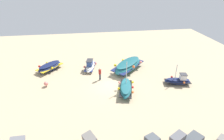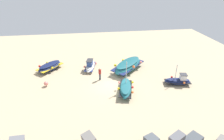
{
  "view_description": "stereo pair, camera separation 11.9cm",
  "coord_description": "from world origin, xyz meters",
  "px_view_note": "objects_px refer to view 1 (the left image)",
  "views": [
    {
      "loc": [
        2.72,
        17.71,
        11.41
      ],
      "look_at": [
        -0.18,
        -2.17,
        0.9
      ],
      "focal_mm": 28.88,
      "sensor_mm": 36.0,
      "label": 1
    },
    {
      "loc": [
        2.6,
        17.73,
        11.41
      ],
      "look_at": [
        -0.18,
        -2.17,
        0.9
      ],
      "focal_mm": 28.88,
      "sensor_mm": 36.0,
      "label": 2
    }
  ],
  "objects_px": {
    "fishing_boat_4": "(178,81)",
    "person_walking": "(100,73)",
    "fishing_boat_2": "(126,88)",
    "mooring_buoy_0": "(46,84)",
    "fishing_boat_0": "(128,66)",
    "fishing_boat_1": "(50,67)",
    "fishing_boat_3": "(90,66)"
  },
  "relations": [
    {
      "from": "fishing_boat_4",
      "to": "person_walking",
      "type": "xyz_separation_m",
      "value": [
        9.05,
        -2.25,
        0.52
      ]
    },
    {
      "from": "fishing_boat_2",
      "to": "mooring_buoy_0",
      "type": "xyz_separation_m",
      "value": [
        8.88,
        -2.42,
        -0.11
      ]
    },
    {
      "from": "fishing_boat_2",
      "to": "mooring_buoy_0",
      "type": "relative_size",
      "value": 6.17
    },
    {
      "from": "fishing_boat_2",
      "to": "fishing_boat_0",
      "type": "bearing_deg",
      "value": 178.8
    },
    {
      "from": "fishing_boat_0",
      "to": "mooring_buoy_0",
      "type": "relative_size",
      "value": 8.27
    },
    {
      "from": "fishing_boat_0",
      "to": "fishing_boat_2",
      "type": "relative_size",
      "value": 1.34
    },
    {
      "from": "fishing_boat_2",
      "to": "fishing_boat_1",
      "type": "bearing_deg",
      "value": -111.77
    },
    {
      "from": "fishing_boat_3",
      "to": "mooring_buoy_0",
      "type": "relative_size",
      "value": 5.38
    },
    {
      "from": "fishing_boat_1",
      "to": "fishing_boat_4",
      "type": "relative_size",
      "value": 1.16
    },
    {
      "from": "fishing_boat_0",
      "to": "mooring_buoy_0",
      "type": "height_order",
      "value": "fishing_boat_0"
    },
    {
      "from": "fishing_boat_4",
      "to": "fishing_boat_1",
      "type": "bearing_deg",
      "value": 170.42
    },
    {
      "from": "fishing_boat_2",
      "to": "fishing_boat_3",
      "type": "distance_m",
      "value": 7.14
    },
    {
      "from": "fishing_boat_0",
      "to": "fishing_boat_2",
      "type": "bearing_deg",
      "value": 29.11
    },
    {
      "from": "fishing_boat_4",
      "to": "fishing_boat_3",
      "type": "bearing_deg",
      "value": 163.07
    },
    {
      "from": "mooring_buoy_0",
      "to": "fishing_boat_3",
      "type": "bearing_deg",
      "value": -144.62
    },
    {
      "from": "fishing_boat_2",
      "to": "fishing_boat_3",
      "type": "relative_size",
      "value": 1.15
    },
    {
      "from": "fishing_boat_0",
      "to": "fishing_boat_3",
      "type": "xyz_separation_m",
      "value": [
        5.04,
        -1.1,
        -0.23
      ]
    },
    {
      "from": "fishing_boat_3",
      "to": "fishing_boat_1",
      "type": "bearing_deg",
      "value": -81.72
    },
    {
      "from": "fishing_boat_3",
      "to": "fishing_boat_4",
      "type": "height_order",
      "value": "fishing_boat_4"
    },
    {
      "from": "fishing_boat_3",
      "to": "fishing_boat_4",
      "type": "distance_m",
      "value": 11.46
    },
    {
      "from": "fishing_boat_4",
      "to": "mooring_buoy_0",
      "type": "distance_m",
      "value": 15.44
    },
    {
      "from": "fishing_boat_3",
      "to": "person_walking",
      "type": "distance_m",
      "value": 3.33
    },
    {
      "from": "fishing_boat_0",
      "to": "mooring_buoy_0",
      "type": "distance_m",
      "value": 10.6
    },
    {
      "from": "fishing_boat_1",
      "to": "fishing_boat_2",
      "type": "distance_m",
      "value": 11.24
    },
    {
      "from": "fishing_boat_1",
      "to": "fishing_boat_4",
      "type": "xyz_separation_m",
      "value": [
        -15.57,
        5.83,
        -0.08
      ]
    },
    {
      "from": "fishing_boat_0",
      "to": "fishing_boat_2",
      "type": "distance_m",
      "value": 5.22
    },
    {
      "from": "person_walking",
      "to": "mooring_buoy_0",
      "type": "xyz_separation_m",
      "value": [
        6.3,
        0.6,
        -0.56
      ]
    },
    {
      "from": "fishing_boat_0",
      "to": "fishing_boat_1",
      "type": "xyz_separation_m",
      "value": [
        10.48,
        -1.57,
        -0.2
      ]
    },
    {
      "from": "fishing_boat_1",
      "to": "person_walking",
      "type": "xyz_separation_m",
      "value": [
        -6.52,
        3.58,
        0.43
      ]
    },
    {
      "from": "fishing_boat_4",
      "to": "person_walking",
      "type": "height_order",
      "value": "fishing_boat_4"
    },
    {
      "from": "fishing_boat_1",
      "to": "mooring_buoy_0",
      "type": "height_order",
      "value": "fishing_boat_1"
    },
    {
      "from": "person_walking",
      "to": "mooring_buoy_0",
      "type": "distance_m",
      "value": 6.36
    }
  ]
}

